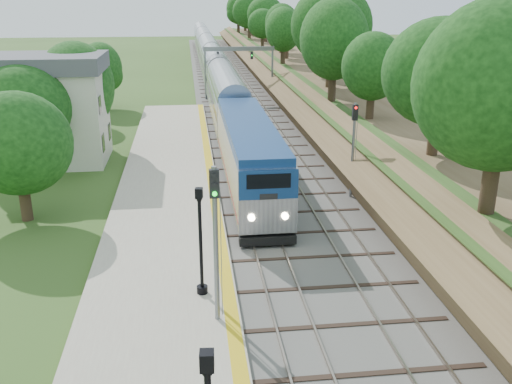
{
  "coord_description": "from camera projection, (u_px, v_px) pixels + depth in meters",
  "views": [
    {
      "loc": [
        -3.71,
        -13.46,
        12.26
      ],
      "look_at": [
        -0.5,
        13.24,
        2.8
      ],
      "focal_mm": 40.0,
      "sensor_mm": 36.0,
      "label": 1
    }
  ],
  "objects": [
    {
      "name": "signal_farside",
      "position": [
        353.0,
        141.0,
        34.61
      ],
      "size": [
        0.32,
        0.26,
        5.91
      ],
      "color": "slate",
      "rests_on": "ground"
    },
    {
      "name": "platform",
      "position": [
        166.0,
        223.0,
        31.43
      ],
      "size": [
        6.4,
        68.0,
        0.38
      ],
      "primitive_type": "cube",
      "color": "#A79A86",
      "rests_on": "ground"
    },
    {
      "name": "trackbed",
      "position": [
        232.0,
        92.0,
        73.5
      ],
      "size": [
        9.5,
        170.0,
        0.28
      ],
      "color": "#4C4944",
      "rests_on": "ground"
    },
    {
      "name": "lamppost_far",
      "position": [
        201.0,
        248.0,
        23.14
      ],
      "size": [
        0.46,
        0.46,
        4.63
      ],
      "color": "black",
      "rests_on": "platform"
    },
    {
      "name": "embankment",
      "position": [
        296.0,
        76.0,
        73.81
      ],
      "size": [
        10.64,
        170.0,
        11.7
      ],
      "color": "brown",
      "rests_on": "ground"
    },
    {
      "name": "station_building",
      "position": [
        49.0,
        108.0,
        42.26
      ],
      "size": [
        8.6,
        6.6,
        8.0
      ],
      "color": "silver",
      "rests_on": "ground"
    },
    {
      "name": "yellow_stripe",
      "position": [
        217.0,
        218.0,
        31.69
      ],
      "size": [
        0.55,
        68.0,
        0.01
      ],
      "primitive_type": "cube",
      "color": "gold",
      "rests_on": "platform"
    },
    {
      "name": "train",
      "position": [
        212.0,
        65.0,
        82.61
      ],
      "size": [
        2.97,
        118.95,
        4.36
      ],
      "color": "black",
      "rests_on": "trackbed"
    },
    {
      "name": "signal_gantry",
      "position": [
        239.0,
        59.0,
        67.28
      ],
      "size": [
        8.4,
        0.38,
        6.2
      ],
      "color": "slate",
      "rests_on": "ground"
    },
    {
      "name": "signal_platform",
      "position": [
        215.0,
        228.0,
        20.7
      ],
      "size": [
        0.36,
        0.28,
        6.12
      ],
      "color": "slate",
      "rests_on": "platform"
    },
    {
      "name": "trees_behind_platform",
      "position": [
        62.0,
        130.0,
        33.69
      ],
      "size": [
        7.82,
        53.32,
        7.21
      ],
      "color": "#332316",
      "rests_on": "ground"
    }
  ]
}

